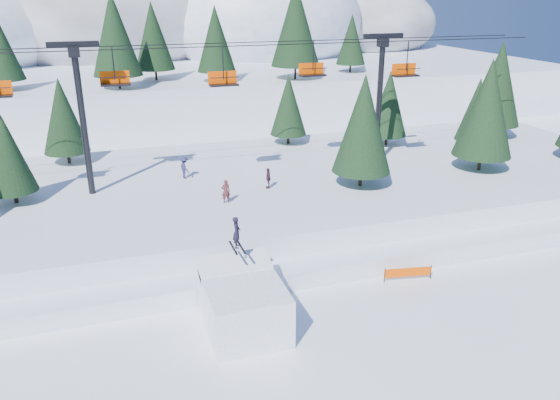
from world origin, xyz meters
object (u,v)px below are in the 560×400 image
object	(u,v)px
banner_near	(408,272)
banner_far	(442,249)
jump_kicker	(244,304)
chairlift	(223,88)

from	to	relation	value
banner_near	banner_far	bearing A→B (deg)	29.25
jump_kicker	banner_far	world-z (taller)	jump_kicker
chairlift	banner_near	bearing A→B (deg)	-61.43
jump_kicker	banner_far	size ratio (longest dim) A/B	1.96
chairlift	banner_far	world-z (taller)	chairlift
jump_kicker	banner_near	distance (m)	10.38
jump_kicker	banner_far	bearing A→B (deg)	14.92
banner_far	jump_kicker	bearing A→B (deg)	-165.08
banner_far	chairlift	bearing A→B (deg)	133.31
jump_kicker	banner_near	xyz separation A→B (m)	(10.21, 1.66, -0.83)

